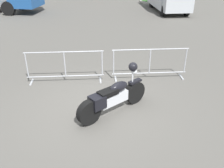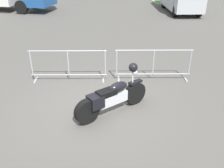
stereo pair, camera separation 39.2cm
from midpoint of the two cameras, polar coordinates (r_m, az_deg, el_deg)
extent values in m
plane|color=#54514C|center=(7.13, -1.82, -4.83)|extent=(120.00, 120.00, 0.00)
cylinder|color=black|center=(7.10, 6.81, -2.08)|extent=(0.64, 0.53, 0.65)
cylinder|color=black|center=(6.27, -3.98, -6.33)|extent=(0.64, 0.53, 0.65)
cube|color=silver|center=(6.60, 1.78, -3.33)|extent=(0.84, 0.69, 0.29)
ellipsoid|color=black|center=(6.56, 3.08, -0.69)|extent=(0.62, 0.55, 0.27)
cube|color=black|center=(6.38, 0.51, -1.94)|extent=(0.60, 0.54, 0.12)
cube|color=black|center=(6.28, -2.04, -4.01)|extent=(0.49, 0.48, 0.33)
cube|color=black|center=(6.94, 6.97, 0.42)|extent=(0.42, 0.35, 0.06)
cylinder|color=silver|center=(6.81, 6.40, 1.22)|extent=(0.06, 0.06, 0.46)
sphere|color=silver|center=(6.77, 6.80, 2.69)|extent=(0.16, 0.16, 0.16)
sphere|color=black|center=(6.68, 6.55, 3.78)|extent=(0.25, 0.25, 0.25)
cylinder|color=#9EA0A5|center=(8.18, -8.87, 7.45)|extent=(2.54, 0.08, 0.04)
cylinder|color=#9EA0A5|center=(8.51, -8.46, 2.07)|extent=(2.54, 0.08, 0.04)
cylinder|color=#9EA0A5|center=(8.60, -16.77, 4.54)|extent=(0.04, 0.04, 0.85)
cylinder|color=#9EA0A5|center=(8.33, -8.66, 4.71)|extent=(0.04, 0.04, 0.85)
cylinder|color=#9EA0A5|center=(8.25, -0.21, 4.79)|extent=(0.04, 0.04, 0.85)
cube|color=#9EA0A5|center=(8.82, -15.80, 0.90)|extent=(0.07, 0.44, 0.03)
cube|color=#9EA0A5|center=(8.50, -0.68, 0.99)|extent=(0.07, 0.44, 0.03)
cylinder|color=#9EA0A5|center=(8.30, 11.02, 7.55)|extent=(2.54, 0.08, 0.04)
cylinder|color=#9EA0A5|center=(8.62, 10.52, 2.24)|extent=(2.54, 0.08, 0.04)
cylinder|color=#9EA0A5|center=(8.30, 2.44, 4.90)|extent=(0.04, 0.04, 0.85)
cylinder|color=#9EA0A5|center=(8.45, 10.76, 4.84)|extent=(0.04, 0.04, 0.85)
cylinder|color=#9EA0A5|center=(8.76, 18.65, 4.70)|extent=(0.04, 0.04, 0.85)
cube|color=#9EA0A5|center=(8.55, 2.82, 1.13)|extent=(0.07, 0.44, 0.03)
cube|color=#9EA0A5|center=(8.98, 17.65, 1.12)|extent=(0.07, 0.44, 0.03)
cylinder|color=black|center=(21.22, -16.67, 17.38)|extent=(1.00, 0.51, 0.96)
cylinder|color=black|center=(19.58, -19.42, 16.22)|extent=(1.00, 0.51, 0.96)
cube|color=#B2B7BC|center=(17.98, 17.98, 16.72)|extent=(1.91, 0.93, 1.00)
cylinder|color=black|center=(18.72, 19.88, 15.32)|extent=(0.25, 0.72, 0.72)
cylinder|color=black|center=(18.18, 14.76, 15.69)|extent=(0.25, 0.72, 0.72)
cylinder|color=black|center=(21.78, 16.81, 17.28)|extent=(0.25, 0.72, 0.72)
cylinder|color=black|center=(21.31, 12.32, 17.58)|extent=(0.25, 0.72, 0.72)
cylinder|color=#ADA89E|center=(24.19, 14.09, 17.82)|extent=(3.55, 3.55, 0.14)
cylinder|color=#38662D|center=(24.18, 14.11, 18.01)|extent=(3.27, 3.27, 0.02)
camera|label=1|loc=(0.20, -88.36, 0.85)|focal=40.00mm
camera|label=2|loc=(0.20, 91.64, -0.85)|focal=40.00mm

